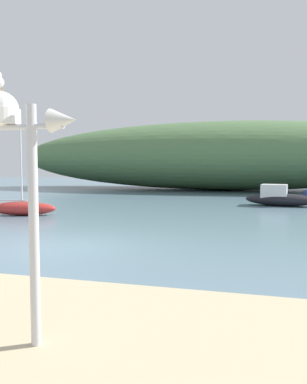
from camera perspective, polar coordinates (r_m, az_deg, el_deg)
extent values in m
plane|color=slate|center=(11.53, -13.23, -8.07)|extent=(120.00, 120.00, 0.00)
ellipsoid|color=#517547|center=(38.18, 9.99, 5.45)|extent=(43.06, 12.41, 6.79)
cylinder|color=silver|center=(4.73, -17.78, -5.11)|extent=(0.12, 0.12, 2.91)
cylinder|color=silver|center=(4.70, -18.09, 9.47)|extent=(0.83, 0.07, 0.07)
cylinder|color=white|center=(4.95, -22.27, 10.56)|extent=(0.46, 0.46, 0.18)
sphere|color=white|center=(4.96, -22.29, 11.61)|extent=(0.43, 0.43, 0.43)
cone|color=silver|center=(4.49, -13.55, 10.58)|extent=(0.32, 0.28, 0.28)
cylinder|color=orange|center=(4.99, -22.14, 14.33)|extent=(0.01, 0.01, 0.05)
ellipsoid|color=white|center=(5.01, -22.40, 15.26)|extent=(0.18, 0.23, 0.12)
ellipsoid|color=#9EA0A8|center=(5.02, -22.40, 15.49)|extent=(0.16, 0.22, 0.04)
ellipsoid|color=black|center=(23.66, 18.89, -1.11)|extent=(4.37, 2.08, 0.74)
cube|color=silver|center=(23.66, 17.90, 0.15)|extent=(1.62, 1.40, 0.80)
ellipsoid|color=#B72D28|center=(19.31, -19.38, -2.37)|extent=(3.47, 1.62, 0.65)
cylinder|color=silver|center=(19.20, -19.52, 3.57)|extent=(0.08, 0.08, 3.74)
cylinder|color=silver|center=(19.48, -20.76, -1.23)|extent=(1.49, 0.34, 0.06)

